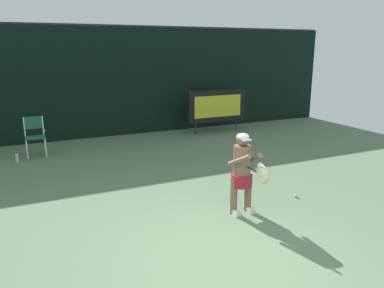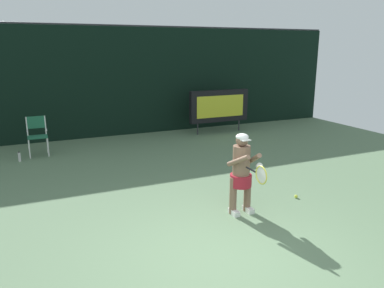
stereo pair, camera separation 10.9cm
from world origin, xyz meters
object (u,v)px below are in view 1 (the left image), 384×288
at_px(scoreboard, 217,106).
at_px(umpire_chair, 35,134).
at_px(water_bottle, 17,158).
at_px(tennis_racket, 262,174).
at_px(tennis_player, 242,170).
at_px(tennis_ball_loose, 296,196).

relative_size(scoreboard, umpire_chair, 2.04).
relative_size(umpire_chair, water_bottle, 4.08).
bearing_deg(water_bottle, tennis_racket, -57.88).
distance_m(water_bottle, tennis_player, 6.35).
distance_m(scoreboard, umpire_chair, 6.00).
xyz_separation_m(umpire_chair, tennis_ball_loose, (4.55, -5.46, -0.58)).
relative_size(scoreboard, tennis_racket, 3.65).
distance_m(tennis_player, tennis_ball_loose, 1.58).
xyz_separation_m(tennis_racket, tennis_ball_loose, (1.42, 0.77, -0.90)).
distance_m(tennis_player, tennis_racket, 0.66).
xyz_separation_m(water_bottle, tennis_racket, (3.63, -5.78, 0.81)).
bearing_deg(water_bottle, tennis_ball_loose, -44.78).
xyz_separation_m(umpire_chair, water_bottle, (-0.50, -0.45, -0.50)).
height_order(umpire_chair, tennis_ball_loose, umpire_chair).
distance_m(tennis_racket, tennis_ball_loose, 1.85).
xyz_separation_m(scoreboard, tennis_player, (-2.80, -6.10, -0.14)).
bearing_deg(tennis_player, water_bottle, 125.56).
bearing_deg(scoreboard, tennis_player, -114.63).
bearing_deg(tennis_player, scoreboard, 65.37).
relative_size(umpire_chair, tennis_racket, 1.79).
distance_m(scoreboard, tennis_racket, 7.32).
xyz_separation_m(scoreboard, umpire_chair, (-5.97, -0.52, -0.33)).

